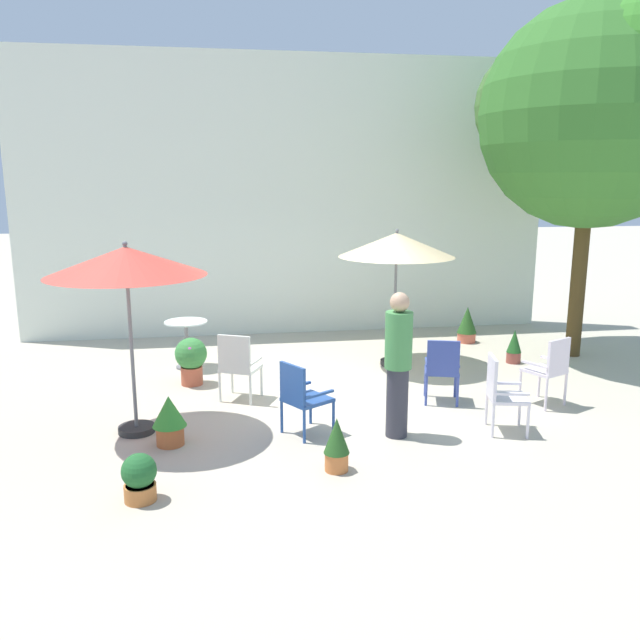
{
  "coord_description": "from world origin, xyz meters",
  "views": [
    {
      "loc": [
        -1.42,
        -8.64,
        3.01
      ],
      "look_at": [
        0.0,
        0.25,
        1.04
      ],
      "focal_mm": 36.33,
      "sensor_mm": 36.0,
      "label": 1
    }
  ],
  "objects_px": {
    "patio_umbrella_1": "(397,246)",
    "patio_chair_4": "(442,367)",
    "patio_umbrella_0": "(126,264)",
    "standing_person": "(398,363)",
    "patio_chair_2": "(238,363)",
    "potted_plant_2": "(337,444)",
    "shade_tree": "(595,114)",
    "potted_plant_1": "(514,346)",
    "potted_plant_3": "(169,418)",
    "patio_chair_0": "(550,367)",
    "potted_plant_0": "(139,477)",
    "potted_plant_5": "(467,324)",
    "patio_chair_3": "(501,390)",
    "potted_plant_4": "(191,358)",
    "cafe_table_0": "(186,336)",
    "patio_chair_1": "(302,395)"
  },
  "relations": [
    {
      "from": "patio_umbrella_1",
      "to": "patio_chair_4",
      "type": "bearing_deg",
      "value": -85.94
    },
    {
      "from": "patio_umbrella_0",
      "to": "standing_person",
      "type": "relative_size",
      "value": 1.33
    },
    {
      "from": "patio_chair_2",
      "to": "potted_plant_2",
      "type": "height_order",
      "value": "patio_chair_2"
    },
    {
      "from": "shade_tree",
      "to": "potted_plant_1",
      "type": "distance_m",
      "value": 3.98
    },
    {
      "from": "potted_plant_3",
      "to": "shade_tree",
      "type": "bearing_deg",
      "value": 23.39
    },
    {
      "from": "patio_umbrella_0",
      "to": "standing_person",
      "type": "distance_m",
      "value": 3.35
    },
    {
      "from": "shade_tree",
      "to": "potted_plant_3",
      "type": "relative_size",
      "value": 9.87
    },
    {
      "from": "patio_chair_2",
      "to": "potted_plant_1",
      "type": "height_order",
      "value": "patio_chair_2"
    },
    {
      "from": "patio_chair_0",
      "to": "potted_plant_0",
      "type": "height_order",
      "value": "patio_chair_0"
    },
    {
      "from": "patio_umbrella_0",
      "to": "potted_plant_0",
      "type": "bearing_deg",
      "value": -82.46
    },
    {
      "from": "shade_tree",
      "to": "patio_umbrella_0",
      "type": "bearing_deg",
      "value": -161.04
    },
    {
      "from": "patio_chair_0",
      "to": "potted_plant_5",
      "type": "relative_size",
      "value": 1.41
    },
    {
      "from": "patio_chair_3",
      "to": "potted_plant_5",
      "type": "height_order",
      "value": "patio_chair_3"
    },
    {
      "from": "potted_plant_5",
      "to": "patio_umbrella_0",
      "type": "bearing_deg",
      "value": -147.45
    },
    {
      "from": "patio_chair_4",
      "to": "shade_tree",
      "type": "bearing_deg",
      "value": 32.96
    },
    {
      "from": "potted_plant_4",
      "to": "patio_umbrella_0",
      "type": "bearing_deg",
      "value": -108.53
    },
    {
      "from": "cafe_table_0",
      "to": "potted_plant_2",
      "type": "distance_m",
      "value": 4.47
    },
    {
      "from": "patio_umbrella_1",
      "to": "patio_chair_4",
      "type": "xyz_separation_m",
      "value": [
        0.14,
        -1.93,
        -1.44
      ]
    },
    {
      "from": "patio_umbrella_1",
      "to": "shade_tree",
      "type": "bearing_deg",
      "value": 2.13
    },
    {
      "from": "potted_plant_1",
      "to": "potted_plant_4",
      "type": "bearing_deg",
      "value": -176.34
    },
    {
      "from": "potted_plant_1",
      "to": "potted_plant_5",
      "type": "xyz_separation_m",
      "value": [
        -0.25,
        1.45,
        0.06
      ]
    },
    {
      "from": "patio_chair_4",
      "to": "potted_plant_3",
      "type": "xyz_separation_m",
      "value": [
        -3.57,
        -0.86,
        -0.2
      ]
    },
    {
      "from": "patio_chair_3",
      "to": "potted_plant_0",
      "type": "distance_m",
      "value": 4.28
    },
    {
      "from": "potted_plant_1",
      "to": "standing_person",
      "type": "relative_size",
      "value": 0.32
    },
    {
      "from": "cafe_table_0",
      "to": "potted_plant_4",
      "type": "bearing_deg",
      "value": -83.68
    },
    {
      "from": "cafe_table_0",
      "to": "patio_chair_4",
      "type": "xyz_separation_m",
      "value": [
        3.5,
        -2.3,
        -0.02
      ]
    },
    {
      "from": "patio_umbrella_1",
      "to": "patio_chair_4",
      "type": "distance_m",
      "value": 2.41
    },
    {
      "from": "patio_chair_1",
      "to": "potted_plant_4",
      "type": "height_order",
      "value": "patio_chair_1"
    },
    {
      "from": "patio_chair_1",
      "to": "potted_plant_5",
      "type": "xyz_separation_m",
      "value": [
        3.65,
        3.98,
        -0.16
      ]
    },
    {
      "from": "patio_umbrella_1",
      "to": "patio_chair_0",
      "type": "xyz_separation_m",
      "value": [
        1.53,
        -2.24,
        -1.41
      ]
    },
    {
      "from": "patio_chair_1",
      "to": "potted_plant_5",
      "type": "bearing_deg",
      "value": 47.51
    },
    {
      "from": "patio_chair_2",
      "to": "potted_plant_3",
      "type": "xyz_separation_m",
      "value": [
        -0.84,
        -1.4,
        -0.22
      ]
    },
    {
      "from": "potted_plant_2",
      "to": "cafe_table_0",
      "type": "bearing_deg",
      "value": 112.42
    },
    {
      "from": "patio_chair_3",
      "to": "standing_person",
      "type": "height_order",
      "value": "standing_person"
    },
    {
      "from": "patio_chair_1",
      "to": "cafe_table_0",
      "type": "bearing_deg",
      "value": 115.32
    },
    {
      "from": "patio_umbrella_1",
      "to": "potted_plant_3",
      "type": "bearing_deg",
      "value": -140.92
    },
    {
      "from": "potted_plant_0",
      "to": "potted_plant_1",
      "type": "height_order",
      "value": "potted_plant_1"
    },
    {
      "from": "shade_tree",
      "to": "patio_chair_0",
      "type": "relative_size",
      "value": 6.12
    },
    {
      "from": "shade_tree",
      "to": "potted_plant_3",
      "type": "height_order",
      "value": "shade_tree"
    },
    {
      "from": "patio_chair_3",
      "to": "patio_chair_4",
      "type": "distance_m",
      "value": 1.13
    },
    {
      "from": "patio_chair_4",
      "to": "potted_plant_0",
      "type": "distance_m",
      "value": 4.36
    },
    {
      "from": "patio_chair_4",
      "to": "potted_plant_2",
      "type": "relative_size",
      "value": 1.56
    },
    {
      "from": "shade_tree",
      "to": "cafe_table_0",
      "type": "xyz_separation_m",
      "value": [
        -6.66,
        0.25,
        -3.5
      ]
    },
    {
      "from": "cafe_table_0",
      "to": "potted_plant_1",
      "type": "height_order",
      "value": "cafe_table_0"
    },
    {
      "from": "cafe_table_0",
      "to": "potted_plant_5",
      "type": "bearing_deg",
      "value": 9.77
    },
    {
      "from": "patio_chair_0",
      "to": "cafe_table_0",
      "type": "bearing_deg",
      "value": 151.93
    },
    {
      "from": "standing_person",
      "to": "patio_chair_0",
      "type": "bearing_deg",
      "value": 16.9
    },
    {
      "from": "patio_chair_0",
      "to": "potted_plant_5",
      "type": "xyz_separation_m",
      "value": [
        0.23,
        3.49,
        -0.2
      ]
    },
    {
      "from": "patio_chair_0",
      "to": "potted_plant_0",
      "type": "distance_m",
      "value": 5.49
    },
    {
      "from": "potted_plant_0",
      "to": "potted_plant_4",
      "type": "bearing_deg",
      "value": 84.09
    }
  ]
}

